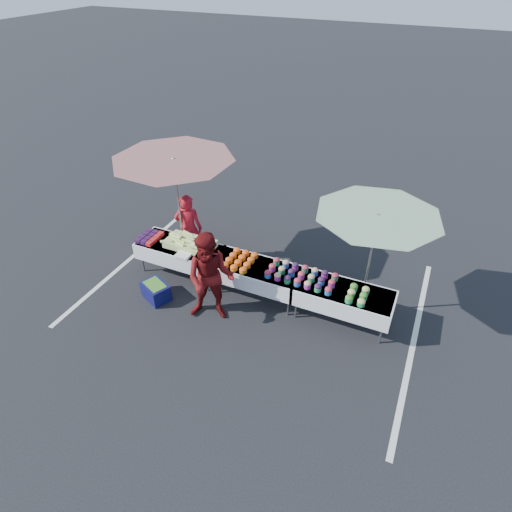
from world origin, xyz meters
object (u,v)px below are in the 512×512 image
at_px(customer, 211,278).
at_px(umbrella_left, 174,169).
at_px(table_right, 343,297).
at_px(storage_bin, 156,291).
at_px(table_center, 256,273).
at_px(vendor, 189,228).
at_px(table_left, 180,251).
at_px(umbrella_right, 377,224).

relative_size(customer, umbrella_left, 0.59).
bearing_deg(table_right, storage_bin, -165.48).
xyz_separation_m(table_center, customer, (-0.51, -0.91, 0.36)).
bearing_deg(storage_bin, vendor, 116.22).
distance_m(table_left, vendor, 0.61).
height_order(table_center, storage_bin, table_center).
height_order(table_center, vendor, vendor).
height_order(table_left, umbrella_left, umbrella_left).
bearing_deg(storage_bin, customer, 25.22).
xyz_separation_m(table_right, storage_bin, (-3.63, -0.94, -0.39)).
bearing_deg(storage_bin, table_right, 38.56).
distance_m(table_center, umbrella_left, 2.65).
distance_m(table_center, customer, 1.11).
bearing_deg(table_right, table_center, 180.00).
height_order(vendor, customer, customer).
distance_m(table_right, umbrella_right, 1.55).
distance_m(table_right, storage_bin, 3.77).
height_order(table_center, table_right, same).
xyz_separation_m(umbrella_right, storage_bin, (-3.93, -1.34, -1.86)).
bearing_deg(table_center, storage_bin, -152.82).
distance_m(table_left, umbrella_left, 1.78).
relative_size(vendor, storage_bin, 2.46).
bearing_deg(vendor, table_left, 80.10).
distance_m(vendor, umbrella_right, 4.17).
xyz_separation_m(table_left, customer, (1.29, -0.91, 0.36)).
bearing_deg(storage_bin, table_left, 112.09).
relative_size(table_left, table_right, 1.00).
relative_size(table_left, umbrella_left, 0.58).
relative_size(table_right, storage_bin, 2.76).
bearing_deg(customer, umbrella_left, 120.62).
relative_size(customer, storage_bin, 2.80).
height_order(umbrella_right, storage_bin, umbrella_right).
relative_size(table_right, vendor, 1.12).
bearing_deg(table_left, customer, -35.33).
distance_m(table_left, table_center, 1.80).
bearing_deg(table_left, umbrella_right, 5.86).
distance_m(table_left, storage_bin, 1.02).
xyz_separation_m(umbrella_left, storage_bin, (0.14, -1.34, -2.12)).
relative_size(table_right, umbrella_left, 0.58).
xyz_separation_m(umbrella_left, umbrella_right, (4.07, -0.00, -0.26)).
bearing_deg(table_right, customer, -158.43).
relative_size(umbrella_left, storage_bin, 4.73).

